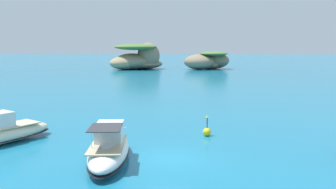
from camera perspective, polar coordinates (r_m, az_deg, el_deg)
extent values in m
plane|color=#197093|center=(19.98, -0.05, -10.12)|extent=(400.00, 400.00, 0.00)
ellipsoid|color=#9E8966|center=(88.73, -6.85, 4.97)|extent=(10.00, 10.28, 3.23)
ellipsoid|color=#84755B|center=(89.58, -5.71, 5.23)|extent=(10.56, 10.37, 3.89)
ellipsoid|color=#84755B|center=(89.63, -3.09, 6.10)|extent=(7.74, 7.85, 6.53)
ellipsoid|color=#84755B|center=(91.31, -4.17, 4.83)|extent=(11.62, 10.81, 2.39)
ellipsoid|color=#517538|center=(89.24, -5.17, 7.49)|extent=(10.34, 9.40, 1.52)
ellipsoid|color=#84755B|center=(91.73, 7.15, 5.38)|extent=(9.42, 8.03, 4.24)
ellipsoid|color=#9E8966|center=(91.19, 6.60, 4.82)|extent=(8.17, 8.53, 2.47)
ellipsoid|color=#84755B|center=(89.04, 4.98, 5.16)|extent=(10.45, 10.40, 3.70)
ellipsoid|color=#517538|center=(88.89, 7.23, 6.43)|extent=(6.66, 6.05, 1.08)
ellipsoid|color=beige|center=(25.10, -24.76, -5.75)|extent=(5.33, 6.64, 1.13)
ellipsoid|color=black|center=(25.16, -24.73, -6.32)|extent=(5.44, 6.78, 0.14)
cube|color=#C6B793|center=(25.24, -23.84, -4.51)|extent=(3.43, 3.98, 0.06)
ellipsoid|color=white|center=(19.69, -9.27, -8.77)|extent=(2.47, 6.79, 1.13)
ellipsoid|color=black|center=(19.76, -9.25, -9.48)|extent=(2.52, 6.93, 0.14)
cube|color=#C6B793|center=(19.08, -9.49, -7.82)|extent=(1.96, 3.78, 0.06)
cube|color=silver|center=(19.75, -9.20, -5.78)|extent=(1.53, 1.96, 0.93)
cube|color=#2D4756|center=(20.65, -8.87, -4.90)|extent=(1.31, 0.32, 0.50)
cylinder|color=silver|center=(22.01, -8.42, -5.18)|extent=(1.40, 0.14, 0.04)
cube|color=#333338|center=(18.18, -9.85, -5.15)|extent=(1.70, 2.11, 0.04)
cylinder|color=silver|center=(18.41, -11.99, -6.75)|extent=(0.03, 0.03, 1.07)
cylinder|color=silver|center=(18.22, -7.62, -6.80)|extent=(0.03, 0.03, 1.07)
sphere|color=yellow|center=(24.81, 6.17, -5.88)|extent=(0.56, 0.56, 0.56)
cylinder|color=black|center=(24.70, 6.19, -4.76)|extent=(0.06, 0.06, 1.00)
cone|color=yellow|center=(24.57, 6.21, -3.39)|extent=(0.20, 0.20, 0.20)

